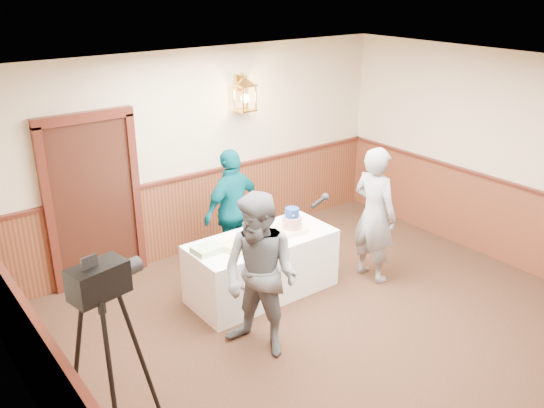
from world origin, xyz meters
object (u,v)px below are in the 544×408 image
at_px(sheet_cake_yellow, 238,245).
at_px(assistant_p, 233,210).
at_px(interviewer, 260,276).
at_px(tv_camera_rig, 110,373).
at_px(sheet_cake_green, 207,249).
at_px(baker, 374,215).
at_px(tiered_cake, 292,223).
at_px(display_table, 262,266).

xyz_separation_m(sheet_cake_yellow, assistant_p, (0.49, 0.85, 0.04)).
distance_m(interviewer, tv_camera_rig, 1.80).
height_order(sheet_cake_green, baker, baker).
bearing_deg(tv_camera_rig, tiered_cake, 11.79).
bearing_deg(assistant_p, sheet_cake_green, 29.72).
distance_m(sheet_cake_yellow, interviewer, 0.92).
relative_size(tiered_cake, sheet_cake_yellow, 0.95).
bearing_deg(tiered_cake, baker, -24.11).
height_order(interviewer, tv_camera_rig, interviewer).
distance_m(baker, tv_camera_rig, 3.90).
bearing_deg(interviewer, tiered_cake, 106.16).
xyz_separation_m(tiered_cake, assistant_p, (-0.29, 0.86, -0.05)).
bearing_deg(sheet_cake_green, assistant_p, 41.01).
distance_m(interviewer, baker, 2.10).
height_order(tiered_cake, tv_camera_rig, tv_camera_rig).
distance_m(sheet_cake_green, interviewer, 0.99).
xyz_separation_m(interviewer, tv_camera_rig, (-1.75, -0.41, -0.09)).
relative_size(interviewer, tv_camera_rig, 1.01).
distance_m(tiered_cake, sheet_cake_green, 1.13).
xyz_separation_m(sheet_cake_yellow, tv_camera_rig, (-2.06, -1.27, -0.01)).
bearing_deg(tv_camera_rig, assistant_p, 27.68).
relative_size(display_table, sheet_cake_yellow, 4.96).
xyz_separation_m(sheet_cake_yellow, baker, (1.75, -0.45, 0.09)).
xyz_separation_m(sheet_cake_green, baker, (2.09, -0.58, 0.09)).
bearing_deg(tiered_cake, sheet_cake_green, 172.56).
bearing_deg(interviewer, sheet_cake_green, 160.13).
relative_size(sheet_cake_yellow, sheet_cake_green, 1.17).
bearing_deg(assistant_p, sheet_cake_yellow, 48.90).
relative_size(interviewer, baker, 0.99).
relative_size(display_table, assistant_p, 1.09).
xyz_separation_m(sheet_cake_green, interviewer, (0.03, -0.99, 0.08)).
height_order(interviewer, assistant_p, interviewer).
bearing_deg(assistant_p, interviewer, 53.69).
distance_m(display_table, assistant_p, 0.91).
bearing_deg(display_table, sheet_cake_green, 174.75).
bearing_deg(sheet_cake_yellow, baker, -14.54).
height_order(tiered_cake, sheet_cake_green, tiered_cake).
xyz_separation_m(baker, assistant_p, (-1.26, 1.30, -0.05)).
relative_size(tiered_cake, sheet_cake_green, 1.11).
xyz_separation_m(interviewer, baker, (2.06, 0.41, 0.01)).
height_order(sheet_cake_yellow, sheet_cake_green, sheet_cake_yellow).
bearing_deg(tv_camera_rig, baker, 0.04).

